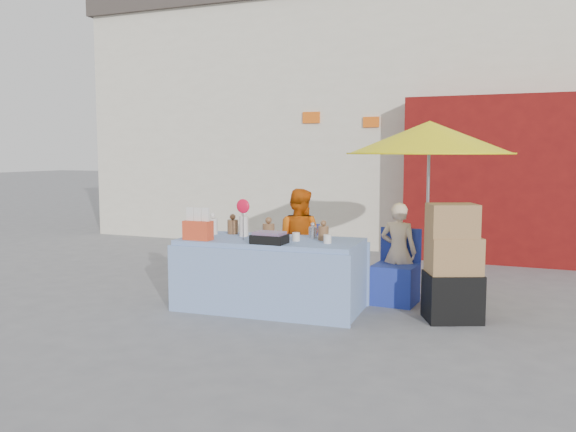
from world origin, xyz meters
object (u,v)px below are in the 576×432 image
at_px(market_table, 270,273).
at_px(vendor_orange, 299,240).
at_px(chair_right, 395,281).
at_px(box_stack, 453,267).
at_px(vendor_beige, 398,252).
at_px(chair_left, 295,273).
at_px(umbrella, 429,138).

distance_m(market_table, vendor_orange, 0.94).
distance_m(chair_right, box_stack, 0.91).
relative_size(chair_right, vendor_beige, 0.73).
relative_size(market_table, chair_right, 2.45).
bearing_deg(vendor_beige, chair_right, 93.61).
height_order(chair_left, vendor_beige, vendor_beige).
distance_m(market_table, vendor_beige, 1.54).
bearing_deg(chair_left, umbrella, 13.62).
relative_size(market_table, umbrella, 1.00).
bearing_deg(box_stack, chair_right, 144.54).
xyz_separation_m(chair_left, vendor_orange, (-0.00, 0.13, 0.39)).
height_order(chair_right, vendor_orange, vendor_orange).
relative_size(vendor_orange, umbrella, 0.62).
height_order(chair_right, box_stack, box_stack).
relative_size(market_table, box_stack, 1.72).
xyz_separation_m(vendor_beige, box_stack, (0.70, -0.63, -0.02)).
relative_size(umbrella, box_stack, 1.72).
bearing_deg(market_table, umbrella, 31.11).
distance_m(vendor_beige, box_stack, 0.94).
distance_m(vendor_beige, umbrella, 1.36).
relative_size(chair_right, vendor_orange, 0.66).
bearing_deg(vendor_beige, vendor_orange, 3.23).
height_order(vendor_beige, box_stack, box_stack).
bearing_deg(chair_right, vendor_beige, 93.61).
height_order(market_table, umbrella, umbrella).
bearing_deg(vendor_orange, market_table, 94.36).
relative_size(vendor_beige, umbrella, 0.55).
bearing_deg(box_stack, vendor_beige, 137.92).
height_order(vendor_orange, umbrella, umbrella).
bearing_deg(umbrella, vendor_beige, -153.43).
height_order(umbrella, box_stack, umbrella).
height_order(chair_left, vendor_orange, vendor_orange).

